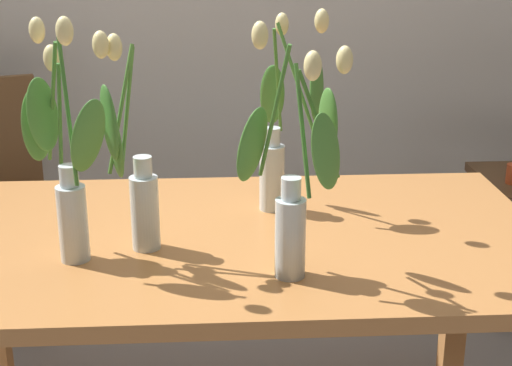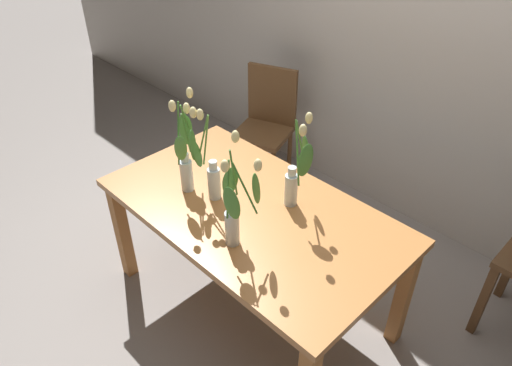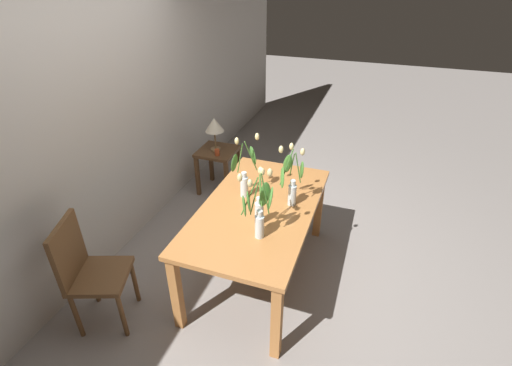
{
  "view_description": "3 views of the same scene",
  "coord_description": "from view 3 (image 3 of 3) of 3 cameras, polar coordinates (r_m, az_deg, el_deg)",
  "views": [
    {
      "loc": [
        -0.04,
        -1.75,
        1.48
      ],
      "look_at": [
        0.06,
        -0.06,
        0.89
      ],
      "focal_mm": 52.63,
      "sensor_mm": 36.0,
      "label": 1
    },
    {
      "loc": [
        1.38,
        -1.33,
        2.28
      ],
      "look_at": [
        0.03,
        0.0,
        0.91
      ],
      "focal_mm": 33.09,
      "sensor_mm": 36.0,
      "label": 2
    },
    {
      "loc": [
        -2.38,
        -0.82,
        2.47
      ],
      "look_at": [
        -0.04,
        0.01,
        0.99
      ],
      "focal_mm": 25.97,
      "sensor_mm": 36.0,
      "label": 3
    }
  ],
  "objects": [
    {
      "name": "dining_chair",
      "position": [
        3.07,
        -24.47,
        -11.92
      ],
      "size": [
        0.51,
        0.51,
        0.93
      ],
      "color": "brown",
      "rests_on": "ground"
    },
    {
      "name": "table_lamp",
      "position": [
        4.34,
        -6.43,
        8.78
      ],
      "size": [
        0.22,
        0.22,
        0.4
      ],
      "color": "olive",
      "rests_on": "side_table"
    },
    {
      "name": "tulip_vase_2",
      "position": [
        2.61,
        0.22,
        -4.77
      ],
      "size": [
        0.23,
        0.23,
        0.56
      ],
      "color": "silver",
      "rests_on": "dining_table"
    },
    {
      "name": "tulip_vase_3",
      "position": [
        2.75,
        0.73,
        -3.45
      ],
      "size": [
        0.13,
        0.15,
        0.53
      ],
      "color": "silver",
      "rests_on": "dining_table"
    },
    {
      "name": "room_wall_rear",
      "position": [
        3.48,
        -23.25,
        9.55
      ],
      "size": [
        9.0,
        0.1,
        2.7
      ],
      "primitive_type": "cube",
      "color": "beige",
      "rests_on": "ground"
    },
    {
      "name": "pillar_candle",
      "position": [
        4.3,
        -6.0,
        4.71
      ],
      "size": [
        0.06,
        0.06,
        0.07
      ],
      "primitive_type": "cylinder",
      "color": "#CC4C23",
      "rests_on": "side_table"
    },
    {
      "name": "tulip_vase_0",
      "position": [
        3.12,
        -1.81,
        1.09
      ],
      "size": [
        0.17,
        0.22,
        0.55
      ],
      "color": "silver",
      "rests_on": "dining_table"
    },
    {
      "name": "ground_plane",
      "position": [
        3.52,
        0.33,
        -13.63
      ],
      "size": [
        18.0,
        18.0,
        0.0
      ],
      "primitive_type": "plane",
      "color": "gray"
    },
    {
      "name": "side_table",
      "position": [
        4.5,
        -5.91,
        3.73
      ],
      "size": [
        0.44,
        0.44,
        0.55
      ],
      "color": "brown",
      "rests_on": "ground"
    },
    {
      "name": "dining_table",
      "position": [
        3.11,
        0.37,
        -5.05
      ],
      "size": [
        1.6,
        0.9,
        0.74
      ],
      "color": "#B7753D",
      "rests_on": "ground"
    },
    {
      "name": "tulip_vase_1",
      "position": [
        3.0,
        5.51,
        0.08
      ],
      "size": [
        0.27,
        0.21,
        0.55
      ],
      "color": "silver",
      "rests_on": "dining_table"
    }
  ]
}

